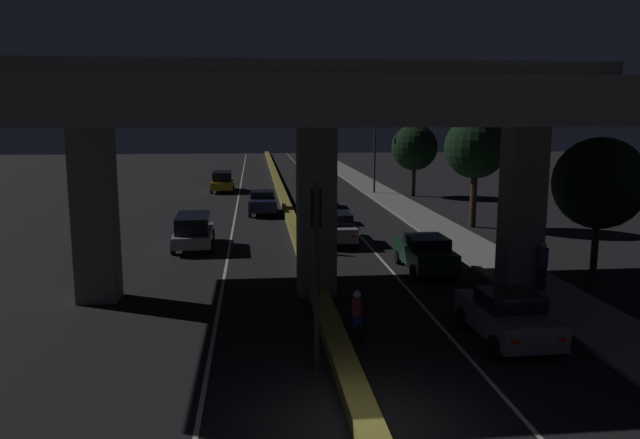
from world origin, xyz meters
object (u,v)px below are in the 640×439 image
car_dark_blue_second_oncoming (262,202)px  motorcycle_black_filtering_far (318,242)px  car_taxi_yellow_fourth (318,210)px  car_black_fifth (311,195)px  car_grey_lead (508,316)px  car_dark_green_second (425,253)px  pedestrian_on_sidewalk (543,266)px  car_silver_third (334,227)px  traffic_light_left_of_median (316,244)px  street_lamp (371,140)px  car_silver_lead_oncoming (193,230)px  motorcycle_blue_filtering_near (357,317)px  motorcycle_red_filtering_mid (332,275)px  car_taxi_yellow_third_oncoming (222,181)px

car_dark_blue_second_oncoming → motorcycle_black_filtering_far: 13.09m
car_taxi_yellow_fourth → car_black_fifth: (0.17, 7.26, 0.03)m
car_grey_lead → car_dark_green_second: (-0.08, 8.67, -0.00)m
car_black_fifth → pedestrian_on_sidewalk: (6.63, -23.96, 0.24)m
car_dark_blue_second_oncoming → motorcycle_black_filtering_far: bearing=10.2°
car_silver_third → motorcycle_black_filtering_far: car_silver_third is taller
traffic_light_left_of_median → street_lamp: street_lamp is taller
car_silver_lead_oncoming → car_dark_blue_second_oncoming: 11.43m
car_black_fifth → car_silver_third: bearing=-178.5°
car_taxi_yellow_fourth → car_silver_third: bearing=-179.5°
car_dark_green_second → motorcycle_blue_filtering_near: (-4.27, -7.68, -0.20)m
motorcycle_blue_filtering_near → motorcycle_red_filtering_mid: size_ratio=0.94×
traffic_light_left_of_median → car_taxi_yellow_third_oncoming: 40.41m
traffic_light_left_of_median → car_silver_lead_oncoming: size_ratio=1.08×
street_lamp → motorcycle_black_filtering_far: size_ratio=4.10×
traffic_light_left_of_median → car_dark_blue_second_oncoming: size_ratio=1.16×
car_grey_lead → car_silver_third: 15.68m
car_silver_third → motorcycle_black_filtering_far: 3.01m
car_taxi_yellow_fourth → car_silver_lead_oncoming: 9.98m
street_lamp → motorcycle_blue_filtering_near: (-6.79, -34.13, -4.00)m
car_taxi_yellow_fourth → car_taxi_yellow_third_oncoming: (-6.80, 17.03, 0.15)m
car_silver_third → motorcycle_blue_filtering_near: 14.40m
car_grey_lead → car_dark_green_second: bearing=-0.8°
motorcycle_red_filtering_mid → pedestrian_on_sidewalk: bearing=-100.9°
traffic_light_left_of_median → car_dark_green_second: size_ratio=1.18×
car_black_fifth → street_lamp: bearing=-40.9°
car_dark_blue_second_oncoming → street_lamp: bearing=135.4°
car_taxi_yellow_third_oncoming → car_taxi_yellow_fourth: bearing=20.7°
pedestrian_on_sidewalk → traffic_light_left_of_median: bearing=-145.5°
car_black_fifth → pedestrian_on_sidewalk: bearing=-163.3°
traffic_light_left_of_median → car_black_fifth: bearing=85.1°
car_taxi_yellow_third_oncoming → motorcycle_blue_filtering_near: (5.85, -37.64, -0.33)m
street_lamp → car_dark_blue_second_oncoming: street_lamp is taller
car_grey_lead → car_black_fifth: car_grey_lead is taller
car_silver_lead_oncoming → motorcycle_red_filtering_mid: bearing=33.5°
car_silver_lead_oncoming → pedestrian_on_sidewalk: size_ratio=2.54×
car_black_fifth → car_taxi_yellow_third_oncoming: car_taxi_yellow_third_oncoming is taller
car_black_fifth → car_dark_blue_second_oncoming: bearing=134.6°
car_dark_blue_second_oncoming → car_black_fifth: bearing=132.6°
car_silver_third → car_black_fifth: bearing=-0.1°
car_silver_lead_oncoming → car_taxi_yellow_third_oncoming: size_ratio=0.98×
traffic_light_left_of_median → car_taxi_yellow_fourth: size_ratio=1.13×
street_lamp → motorcycle_black_filtering_far: street_lamp is taller
car_silver_lead_oncoming → car_dark_blue_second_oncoming: bearing=159.6°
motorcycle_black_filtering_far → motorcycle_blue_filtering_near: bearing=-176.6°
car_taxi_yellow_fourth → motorcycle_blue_filtering_near: bearing=175.8°
car_silver_lead_oncoming → car_black_fifth: bearing=151.1°
car_silver_third → pedestrian_on_sidewalk: (6.59, -10.44, 0.23)m
car_black_fifth → car_taxi_yellow_third_oncoming: size_ratio=0.95×
car_black_fifth → car_taxi_yellow_fourth: bearing=179.9°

